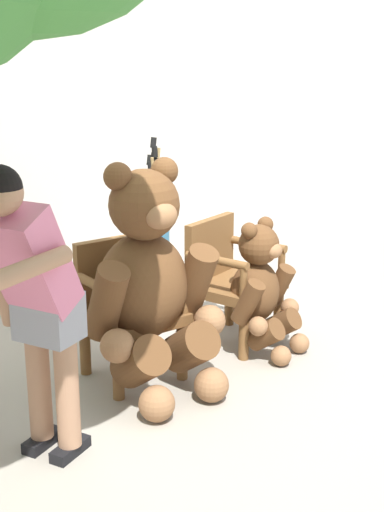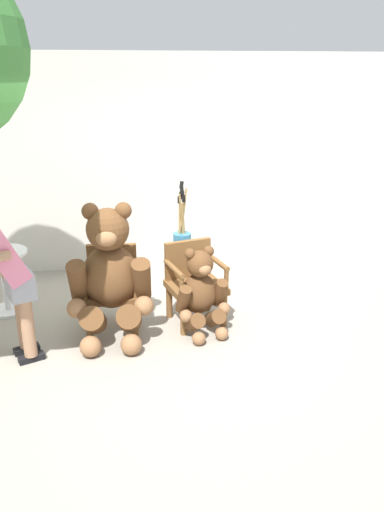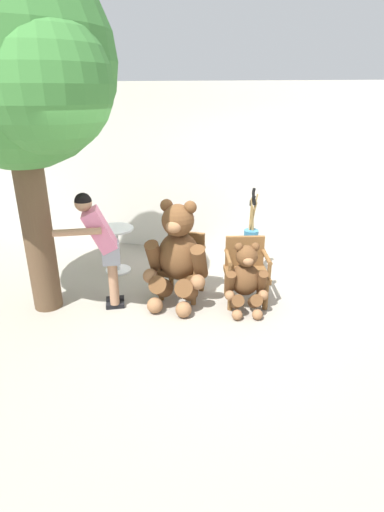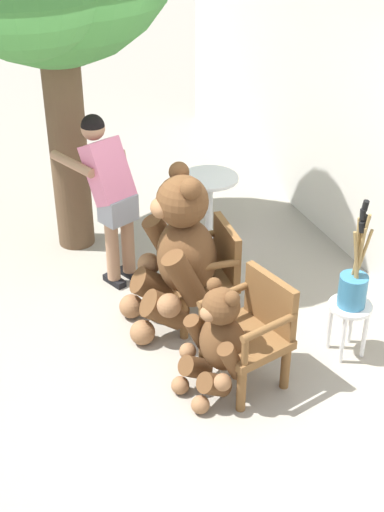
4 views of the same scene
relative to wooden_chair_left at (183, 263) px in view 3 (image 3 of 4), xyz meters
name	(u,v)px [view 3 (image 3 of 4)]	position (x,y,z in m)	size (l,w,h in m)	color
ground_plane	(205,319)	(0.44, -0.63, -0.46)	(60.00, 60.00, 0.00)	gray
back_wall	(233,172)	(0.44, 1.77, 0.94)	(10.00, 0.16, 2.80)	beige
wooden_chair_left	(183,263)	(0.00, 0.00, 0.00)	(0.59, 0.56, 0.86)	brown
wooden_chair_right	(246,269)	(0.87, 0.00, 0.00)	(0.67, 0.64, 0.86)	brown
teddy_bear_large	(177,255)	(-0.01, -0.26, 0.22)	(0.84, 0.81, 1.40)	brown
teddy_bear_small	(246,279)	(0.89, -0.29, -0.01)	(0.58, 0.58, 0.92)	brown
person_visitor	(102,241)	(-0.91, -0.56, 0.45)	(0.70, 0.67, 1.54)	black
white_stool	(250,253)	(0.86, 0.85, -0.11)	(0.34, 0.34, 0.46)	white
brush_bucket	(251,234)	(0.86, 0.85, 0.20)	(0.22, 0.22, 0.90)	teal
round_side_table	(116,245)	(-1.19, 0.51, -0.01)	(0.56, 0.56, 0.72)	silver
patio_tree	(17,69)	(-1.57, -0.80, 2.40)	(2.36, 2.25, 4.07)	brown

